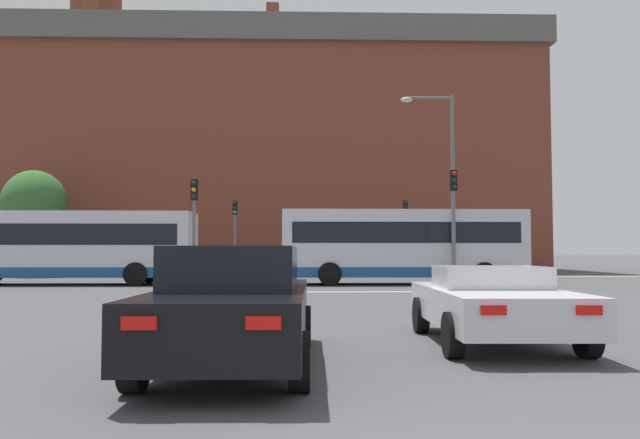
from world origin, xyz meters
The scene contains 14 objects.
stop_line_strip centered at (0.00, 19.52, 0.00)m, with size 7.61×0.30×0.01m, color silver.
far_pavement centered at (0.00, 33.16, 0.01)m, with size 68.45×2.50×0.01m, color gray.
brick_civic_building centered at (-3.96, 44.40, 8.75)m, with size 38.79×15.07×24.51m.
car_saloon_left centered at (-2.03, 5.11, 0.78)m, with size 2.01×4.94×1.54m.
car_roadster_right centered at (1.87, 6.92, 0.64)m, with size 2.15×4.38×1.23m.
bus_crossing_lead centered at (3.31, 24.61, 1.76)m, with size 10.64×2.72×3.27m.
bus_crossing_trailing centered at (-11.72, 24.70, 1.71)m, with size 11.52×2.69×3.18m.
traffic_light_near_left centered at (-5.25, 20.70, 2.82)m, with size 0.26×0.31×4.19m.
traffic_light_far_left centered at (-4.98, 32.53, 2.91)m, with size 0.26×0.31×4.34m.
traffic_light_far_right centered at (4.76, 32.43, 2.93)m, with size 0.26×0.31×4.38m.
traffic_light_near_right centered at (4.67, 20.69, 3.06)m, with size 0.26×0.31×4.59m.
street_lamp_junction centered at (4.86, 23.05, 4.92)m, with size 2.28×0.36×8.14m.
pedestrian_waiting centered at (-2.76, 33.05, 0.97)m, with size 0.38×0.46×1.66m.
tree_by_building centered at (-16.79, 33.74, 4.28)m, with size 3.60×3.60×6.19m.
Camera 1 is at (-1.17, -2.99, 1.48)m, focal length 35.00 mm.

